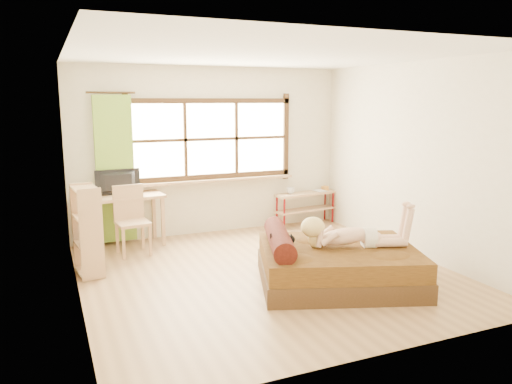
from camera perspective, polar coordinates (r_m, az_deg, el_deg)
name	(u,v)px	position (r m, az deg, el deg)	size (l,w,h in m)	color
floor	(268,274)	(6.42, 1.34, -9.32)	(4.50, 4.50, 0.00)	#9E754C
ceiling	(269,54)	(6.06, 1.45, 15.45)	(4.50, 4.50, 0.00)	white
wall_back	(211,151)	(8.18, -5.15, 4.66)	(4.50, 4.50, 0.00)	silver
wall_front	(382,203)	(4.18, 14.24, -1.23)	(4.50, 4.50, 0.00)	silver
wall_left	(73,180)	(5.57, -20.22, 1.31)	(4.50, 4.50, 0.00)	silver
wall_right	(415,160)	(7.31, 17.70, 3.51)	(4.50, 4.50, 0.00)	silver
window	(212,142)	(8.14, -5.11, 5.75)	(2.80, 0.16, 1.46)	#FFEDBF
curtain	(115,169)	(7.76, -15.82, 2.49)	(0.55, 0.10, 2.20)	#609328
bed	(335,264)	(6.09, 8.97, -8.10)	(2.21, 1.99, 0.70)	#30210E
woman	(353,224)	(6.00, 11.00, -3.62)	(1.28, 0.37, 0.55)	#DFAC90
kitten	(281,242)	(5.75, 2.84, -5.77)	(0.27, 0.11, 0.22)	black
desk	(120,203)	(7.66, -15.25, -1.17)	(1.30, 0.69, 0.78)	tan
monitor	(119,183)	(7.66, -15.41, 1.05)	(0.66, 0.09, 0.38)	black
chair	(131,216)	(7.35, -14.10, -2.65)	(0.48, 0.48, 0.98)	tan
pipe_shelf	(306,201)	(8.82, 5.74, -1.03)	(1.18, 0.44, 0.65)	tan
cup	(290,191)	(8.64, 3.96, 0.15)	(0.14, 0.14, 0.11)	gray
book	(316,191)	(8.88, 6.83, 0.09)	(0.18, 0.24, 0.02)	gray
bookshelf	(87,231)	(6.56, -18.71, -4.19)	(0.34, 0.52, 1.13)	tan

